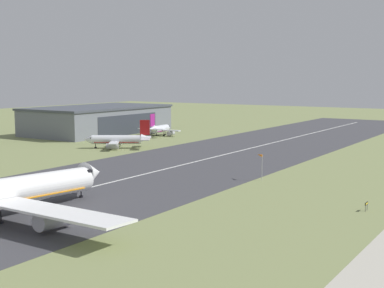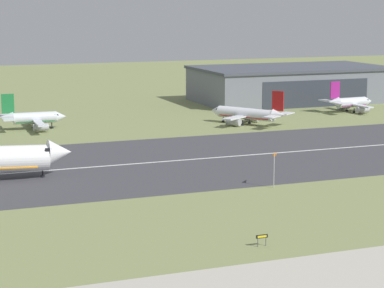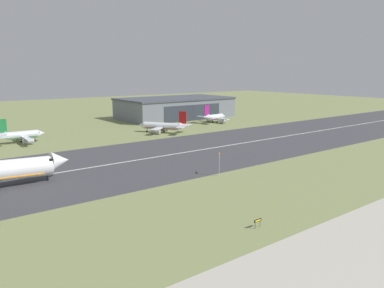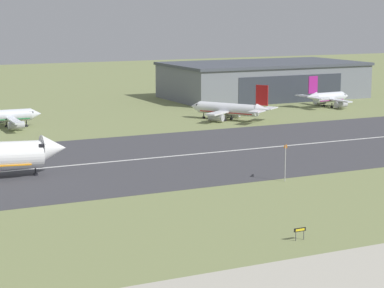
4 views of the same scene
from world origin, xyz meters
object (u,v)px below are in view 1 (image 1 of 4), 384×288
at_px(airplane_parked_east, 118,140).
at_px(runway_sign, 366,204).
at_px(windsock_pole, 260,156).
at_px(airplane_parked_far_east, 160,129).

relative_size(airplane_parked_east, runway_sign, 13.60).
bearing_deg(runway_sign, windsock_pole, 60.10).
bearing_deg(windsock_pole, runway_sign, -119.90).
bearing_deg(airplane_parked_east, runway_sign, -113.80).
relative_size(airplane_parked_east, windsock_pole, 3.77).
bearing_deg(airplane_parked_far_east, runway_sign, -127.48).
height_order(windsock_pole, runway_sign, windsock_pole).
bearing_deg(airplane_parked_east, windsock_pole, -110.85).
distance_m(airplane_parked_east, runway_sign, 106.25).
bearing_deg(runway_sign, airplane_parked_far_east, 52.52).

